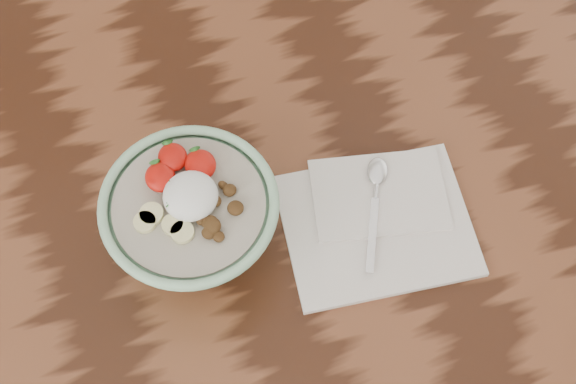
{
  "coord_description": "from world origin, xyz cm",
  "views": [
    {
      "loc": [
        -9.33,
        -46.66,
        168.57
      ],
      "look_at": [
        5.25,
        -8.97,
        87.22
      ],
      "focal_mm": 50.0,
      "sensor_mm": 36.0,
      "label": 1
    }
  ],
  "objects": [
    {
      "name": "breakfast_bowl",
      "position": [
        -5.7,
        -5.86,
        82.1
      ],
      "size": [
        20.8,
        20.8,
        14.17
      ],
      "rotation": [
        0.0,
        0.0,
        -0.38
      ],
      "color": "#96C9A1",
      "rests_on": "table"
    },
    {
      "name": "napkin",
      "position": [
        16.61,
        -11.24,
        75.6
      ],
      "size": [
        26.06,
        22.61,
        1.44
      ],
      "rotation": [
        0.0,
        0.0,
        -0.16
      ],
      "color": "silver",
      "rests_on": "table"
    },
    {
      "name": "table",
      "position": [
        0.0,
        0.0,
        65.7
      ],
      "size": [
        160.0,
        90.0,
        75.0
      ],
      "color": "#33180C",
      "rests_on": "ground"
    },
    {
      "name": "spoon",
      "position": [
        17.96,
        -7.51,
        76.79
      ],
      "size": [
        9.14,
        15.08,
        0.84
      ],
      "rotation": [
        0.0,
        0.0,
        -0.49
      ],
      "color": "silver",
      "rests_on": "napkin"
    }
  ]
}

